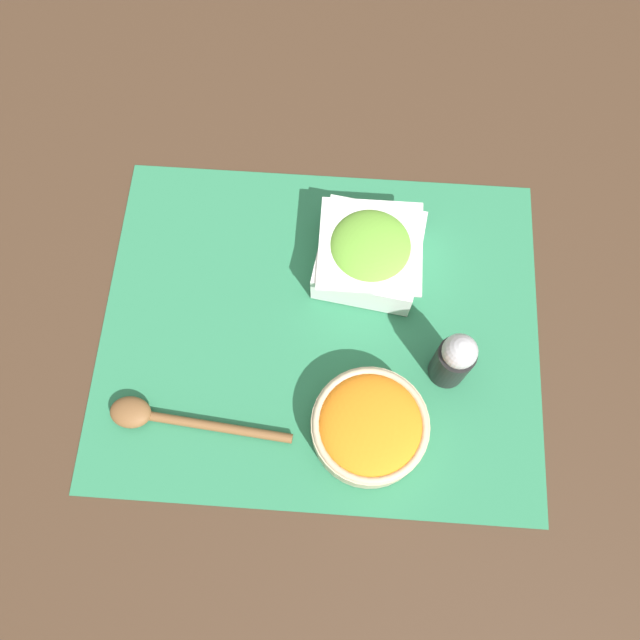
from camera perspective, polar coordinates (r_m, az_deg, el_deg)
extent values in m
plane|color=#422D1E|center=(0.83, 0.00, -0.80)|extent=(3.00, 3.00, 0.00)
cube|color=#2D7A51|center=(0.83, 0.00, -0.75)|extent=(0.58, 0.47, 0.00)
cylinder|color=#C6B28E|center=(0.78, 4.52, -9.76)|extent=(0.14, 0.14, 0.04)
torus|color=#C6B28E|center=(0.76, 4.64, -9.48)|extent=(0.14, 0.14, 0.01)
ellipsoid|color=orange|center=(0.76, 4.64, -9.48)|extent=(0.12, 0.12, 0.03)
cube|color=white|center=(0.84, 4.49, 5.91)|extent=(0.15, 0.15, 0.05)
cube|color=white|center=(0.82, 4.64, 6.78)|extent=(0.13, 0.13, 0.00)
ellipsoid|color=#6BAD38|center=(0.82, 4.63, 6.72)|extent=(0.11, 0.11, 0.04)
cylinder|color=brown|center=(0.80, -9.47, -9.59)|extent=(0.19, 0.03, 0.01)
ellipsoid|color=brown|center=(0.82, -16.93, -8.07)|extent=(0.06, 0.04, 0.02)
cylinder|color=black|center=(0.79, 11.94, -3.85)|extent=(0.05, 0.05, 0.08)
sphere|color=#B2B2B7|center=(0.75, 12.67, -2.81)|extent=(0.04, 0.04, 0.04)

